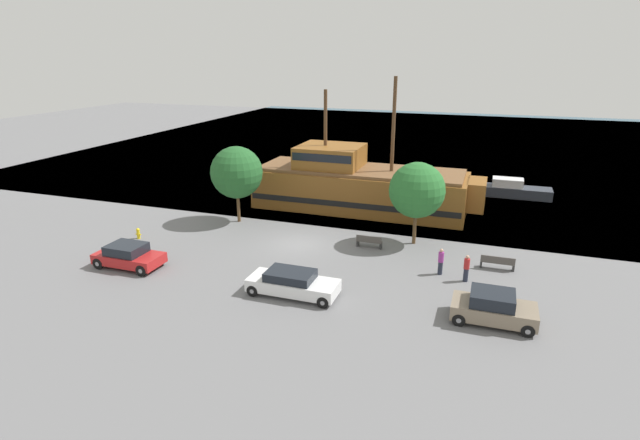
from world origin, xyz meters
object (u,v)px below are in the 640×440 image
bench_promenade_east (497,262)px  pedestrian_walking_far (441,261)px  parked_car_curb_mid (128,256)px  fire_hydrant (138,233)px  pirate_ship (358,185)px  moored_boat_dockside (512,190)px  bench_promenade_west (369,241)px  pedestrian_walking_near (466,268)px  parked_car_curb_rear (292,283)px  parked_car_curb_front (493,308)px

bench_promenade_east → pedestrian_walking_far: (-3.15, -1.83, 0.35)m
parked_car_curb_mid → fire_hydrant: 4.95m
pirate_ship → parked_car_curb_mid: size_ratio=4.52×
moored_boat_dockside → bench_promenade_west: moored_boat_dockside is taller
moored_boat_dockside → parked_car_curb_mid: bearing=-132.4°
bench_promenade_west → pedestrian_walking_far: bearing=-29.0°
parked_car_curb_mid → pedestrian_walking_far: size_ratio=2.55×
pedestrian_walking_near → moored_boat_dockside: bearing=82.1°
parked_car_curb_rear → bench_promenade_west: 8.28m
pirate_ship → fire_hydrant: 17.42m
parked_car_curb_mid → parked_car_curb_rear: 10.72m
parked_car_curb_front → bench_promenade_west: parked_car_curb_front is taller
parked_car_curb_rear → pedestrian_walking_near: pedestrian_walking_near is taller
parked_car_curb_rear → fire_hydrant: parked_car_curb_rear is taller
parked_car_curb_mid → pedestrian_walking_far: pedestrian_walking_far is taller
parked_car_curb_mid → parked_car_curb_rear: size_ratio=0.84×
moored_boat_dockside → parked_car_curb_front: moored_boat_dockside is taller
fire_hydrant → pedestrian_walking_far: 20.52m
pirate_ship → pedestrian_walking_far: bearing=-54.4°
bench_promenade_east → bench_promenade_west: 8.11m
parked_car_curb_rear → bench_promenade_west: bearing=74.4°
parked_car_curb_front → pedestrian_walking_far: 5.60m
pedestrian_walking_near → bench_promenade_east: bearing=54.2°
pedestrian_walking_near → parked_car_curb_front: bearing=-70.5°
pirate_ship → bench_promenade_east: pirate_ship is taller
parked_car_curb_mid → pedestrian_walking_near: size_ratio=2.56×
parked_car_curb_mid → pedestrian_walking_near: bearing=13.3°
pirate_ship → fire_hydrant: pirate_ship is taller
moored_boat_dockside → pedestrian_walking_far: 19.57m
pirate_ship → bench_promenade_east: (11.08, -9.27, -1.52)m
bench_promenade_east → pedestrian_walking_far: size_ratio=1.23×
parked_car_curb_rear → bench_promenade_west: parked_car_curb_rear is taller
bench_promenade_west → pedestrian_walking_far: 5.64m
bench_promenade_east → pedestrian_walking_near: bearing=-125.8°
parked_car_curb_mid → pedestrian_walking_near: (19.34, 4.56, 0.09)m
moored_boat_dockside → parked_car_curb_mid: (-22.05, -24.17, 0.09)m
parked_car_curb_mid → bench_promenade_east: bearing=18.1°
parked_car_curb_mid → parked_car_curb_rear: (10.72, -0.19, -0.03)m
moored_boat_dockside → fire_hydrant: bearing=-141.0°
fire_hydrant → pirate_ship: bearing=43.6°
fire_hydrant → pedestrian_walking_far: size_ratio=0.48×
pedestrian_walking_near → pedestrian_walking_far: bearing=161.4°
pirate_ship → bench_promenade_east: bearing=-39.9°
pirate_ship → fire_hydrant: size_ratio=24.05×
parked_car_curb_front → bench_promenade_east: size_ratio=2.00×
pirate_ship → parked_car_curb_mid: pirate_ship is taller
moored_boat_dockside → parked_car_curb_front: 23.89m
bench_promenade_east → moored_boat_dockside: bearing=86.6°
parked_car_curb_front → pedestrian_walking_far: size_ratio=2.46×
parked_car_curb_front → parked_car_curb_mid: 20.85m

